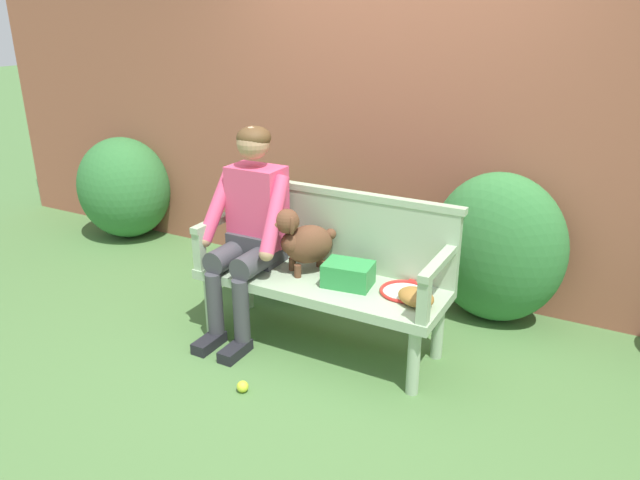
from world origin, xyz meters
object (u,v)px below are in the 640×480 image
person_seated (250,224)px  baseball_glove (416,297)px  garden_bench (320,288)px  tennis_racket (406,289)px  tennis_ball (243,387)px  dog_on_bench (303,241)px  sports_bag (348,274)px

person_seated → baseball_glove: size_ratio=6.02×
garden_bench → tennis_racket: (0.52, 0.09, 0.07)m
garden_bench → tennis_ball: 0.75m
baseball_glove → tennis_ball: baseball_glove is taller
dog_on_bench → baseball_glove: (0.76, -0.08, -0.17)m
baseball_glove → tennis_ball: size_ratio=3.33×
dog_on_bench → tennis_ball: bearing=-89.8°
person_seated → sports_bag: 0.70m
garden_bench → tennis_racket: size_ratio=2.70×
dog_on_bench → baseball_glove: size_ratio=1.92×
garden_bench → baseball_glove: (0.62, -0.04, 0.11)m
tennis_racket → sports_bag: bearing=-164.2°
person_seated → dog_on_bench: 0.36m
garden_bench → baseball_glove: size_ratio=6.99×
tennis_racket → sports_bag: size_ratio=2.03×
dog_on_bench → sports_bag: bearing=-6.5°
garden_bench → sports_bag: sports_bag is taller
garden_bench → person_seated: bearing=-177.9°
person_seated → tennis_racket: 1.04m
baseball_glove → tennis_racket: bearing=153.0°
person_seated → sports_bag: bearing=1.2°
garden_bench → tennis_ball: (-0.13, -0.65, -0.36)m
dog_on_bench → tennis_ball: 0.93m
dog_on_bench → tennis_ball: size_ratio=6.38×
garden_bench → sports_bag: (0.19, -0.00, 0.13)m
person_seated → baseball_glove: person_seated is taller
dog_on_bench → baseball_glove: bearing=-5.8°
dog_on_bench → sports_bag: dog_on_bench is taller
baseball_glove → sports_bag: 0.44m
baseball_glove → sports_bag: bearing=-160.9°
garden_bench → person_seated: (-0.49, -0.02, 0.33)m
tennis_racket → tennis_ball: 1.07m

